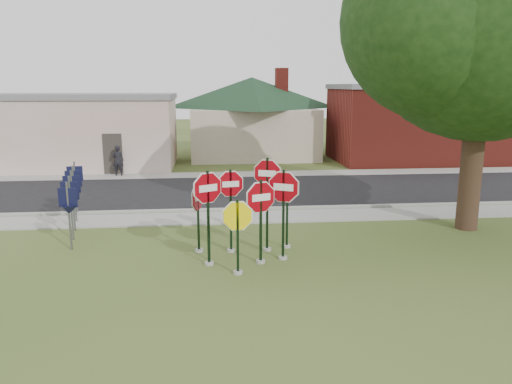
{
  "coord_description": "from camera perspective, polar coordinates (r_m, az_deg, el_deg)",
  "views": [
    {
      "loc": [
        -1.03,
        -11.74,
        4.66
      ],
      "look_at": [
        0.32,
        2.0,
        1.71
      ],
      "focal_mm": 35.0,
      "sensor_mm": 36.0,
      "label": 1
    }
  ],
  "objects": [
    {
      "name": "stop_sign_yellow",
      "position": [
        12.39,
        -2.12,
        -4.18
      ],
      "size": [
        1.05,
        0.24,
        2.04
      ],
      "color": "gray",
      "rests_on": "ground"
    },
    {
      "name": "stop_sign_center",
      "position": [
        13.09,
        0.55,
        -2.05
      ],
      "size": [
        1.08,
        0.45,
        2.39
      ],
      "color": "gray",
      "rests_on": "ground"
    },
    {
      "name": "sidewalk_far",
      "position": [
        26.47,
        -3.3,
        1.98
      ],
      "size": [
        60.0,
        1.6,
        0.06
      ],
      "primitive_type": "cube",
      "color": "#96968E",
      "rests_on": "ground"
    },
    {
      "name": "stop_sign_left",
      "position": [
        12.96,
        -5.51,
        -1.35
      ],
      "size": [
        1.0,
        0.56,
        2.65
      ],
      "color": "gray",
      "rests_on": "ground"
    },
    {
      "name": "route_sign_row",
      "position": [
        17.16,
        -20.24,
        -0.24
      ],
      "size": [
        1.43,
        4.63,
        2.0
      ],
      "color": "#59595E",
      "rests_on": "ground"
    },
    {
      "name": "road",
      "position": [
        22.25,
        -2.84,
        0.02
      ],
      "size": [
        60.0,
        7.0,
        0.04
      ],
      "primitive_type": "cube",
      "color": "black",
      "rests_on": "ground"
    },
    {
      "name": "ground",
      "position": [
        12.67,
        -0.57,
        -9.52
      ],
      "size": [
        120.0,
        120.0,
        0.0
      ],
      "primitive_type": "plane",
      "color": "#374B1C",
      "rests_on": "ground"
    },
    {
      "name": "building_stucco",
      "position": [
        30.89,
        -20.68,
        6.64
      ],
      "size": [
        12.2,
        6.2,
        4.2
      ],
      "color": "beige",
      "rests_on": "ground"
    },
    {
      "name": "sidewalk_near",
      "position": [
        17.88,
        -2.12,
        -2.95
      ],
      "size": [
        60.0,
        1.6,
        0.06
      ],
      "primitive_type": "cube",
      "color": "#96968E",
      "rests_on": "ground"
    },
    {
      "name": "curb",
      "position": [
        18.83,
        -2.31,
        -2.04
      ],
      "size": [
        60.0,
        0.2,
        0.14
      ],
      "primitive_type": "cube",
      "color": "#96968E",
      "rests_on": "ground"
    },
    {
      "name": "stop_sign_back_left",
      "position": [
        13.98,
        -2.91,
        -0.89
      ],
      "size": [
        1.01,
        0.24,
        2.49
      ],
      "color": "gray",
      "rests_on": "ground"
    },
    {
      "name": "stop_sign_far_left",
      "position": [
        14.11,
        -6.65,
        -1.75
      ],
      "size": [
        0.4,
        1.06,
        2.18
      ],
      "color": "gray",
      "rests_on": "ground"
    },
    {
      "name": "building_brick",
      "position": [
        33.0,
        17.82,
        7.58
      ],
      "size": [
        10.2,
        6.2,
        4.75
      ],
      "color": "maroon",
      "rests_on": "ground"
    },
    {
      "name": "building_house",
      "position": [
        33.89,
        -0.48,
        10.36
      ],
      "size": [
        11.6,
        11.6,
        6.2
      ],
      "color": "#C1B09A",
      "rests_on": "ground"
    },
    {
      "name": "stop_sign_far_right",
      "position": [
        14.4,
        3.59,
        -1.08
      ],
      "size": [
        0.28,
        1.02,
        2.29
      ],
      "color": "gray",
      "rests_on": "ground"
    },
    {
      "name": "oak_tree",
      "position": [
        17.59,
        24.74,
        18.1
      ],
      "size": [
        11.45,
        10.85,
        10.76
      ],
      "color": "black",
      "rests_on": "ground"
    },
    {
      "name": "pedestrian",
      "position": [
        26.92,
        -15.5,
        3.5
      ],
      "size": [
        0.59,
        0.39,
        1.58
      ],
      "primitive_type": "imported",
      "rotation": [
        0.0,
        0.0,
        3.11
      ],
      "color": "black",
      "rests_on": "sidewalk_far"
    },
    {
      "name": "bg_tree_right",
      "position": [
        44.22,
        26.41,
        12.05
      ],
      "size": [
        5.6,
        5.6,
        8.4
      ],
      "color": "black",
      "rests_on": "ground"
    },
    {
      "name": "stop_sign_back_right",
      "position": [
        14.01,
        1.3,
        0.18
      ],
      "size": [
        1.02,
        0.42,
        2.81
      ],
      "color": "gray",
      "rests_on": "ground"
    },
    {
      "name": "stop_sign_right",
      "position": [
        13.36,
        3.17,
        -1.03
      ],
      "size": [
        1.07,
        0.52,
        2.61
      ],
      "color": "gray",
      "rests_on": "ground"
    }
  ]
}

